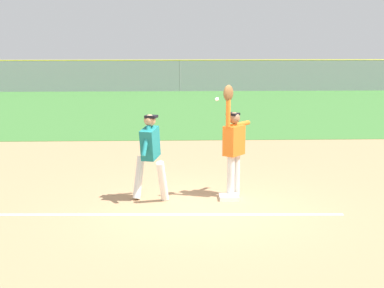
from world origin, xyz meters
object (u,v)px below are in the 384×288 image
parked_car_blue (49,76)px  parked_car_white (290,75)px  baseball (217,99)px  fielder (233,142)px  parked_car_black (208,75)px  first_base (229,197)px  runner (150,151)px  parked_car_tan (131,75)px

parked_car_blue → parked_car_white: size_ratio=1.01×
parked_car_blue → baseball: bearing=-70.1°
fielder → parked_car_white: (6.11, 25.07, -0.45)m
fielder → parked_car_black: (1.11, 25.55, -0.45)m
parked_car_blue → parked_car_white: bearing=2.2°
first_base → runner: bearing=-179.5°
fielder → parked_car_white: fielder is taller
fielder → parked_car_tan: fielder is taller
parked_car_blue → parked_car_tan: same height
parked_car_tan → parked_car_white: (9.70, -0.03, 0.00)m
runner → baseball: baseball is taller
baseball → first_base: bearing=10.4°
baseball → parked_car_white: bearing=75.7°
parked_car_white → fielder: bearing=-104.1°
parked_car_blue → parked_car_tan: bearing=2.9°
parked_car_blue → fielder: bearing=-69.2°
runner → parked_car_black: size_ratio=0.38×
fielder → runner: size_ratio=1.33×
parked_car_black → parked_car_white: (4.99, -0.47, 0.00)m
first_base → baseball: 1.99m
fielder → parked_car_black: 25.57m
baseball → parked_car_white: size_ratio=0.02×
baseball → parked_car_blue: 26.62m
baseball → parked_car_black: bearing=86.7°
parked_car_black → parked_car_white: same height
parked_car_blue → parked_car_tan: 4.96m
fielder → parked_car_tan: bearing=-42.5°
first_base → parked_car_black: parked_car_black is taller
parked_car_blue → parked_car_black: bearing=5.1°
fielder → parked_car_tan: 25.36m
parked_car_black → baseball: bearing=-98.9°
baseball → parked_car_tan: 25.62m
parked_car_tan → parked_car_white: 9.70m
fielder → parked_car_blue: fielder is taller
runner → parked_car_blue: (-6.90, 25.26, -0.32)m
baseball → runner: bearing=178.5°
first_base → runner: size_ratio=0.22×
parked_car_tan → first_base: bearing=-85.8°
parked_car_white → parked_car_blue: bearing=179.8°
parked_car_tan → fielder: bearing=-85.5°
fielder → runner: 1.68m
parked_car_white → first_base: bearing=-104.2°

